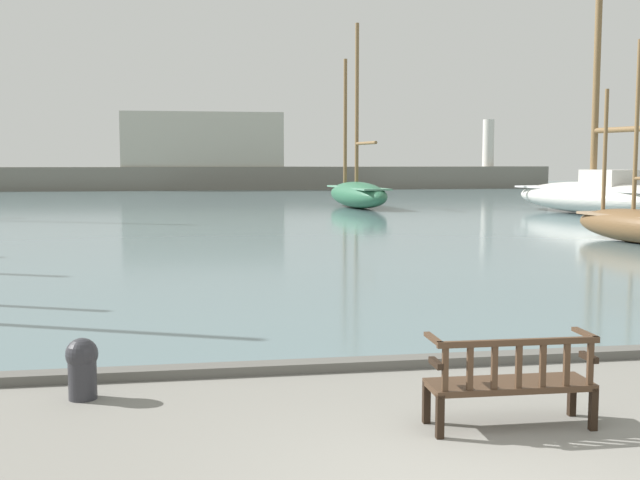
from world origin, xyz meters
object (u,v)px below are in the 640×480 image
(park_bench, at_px, (511,381))
(sailboat_far_port, at_px, (357,192))
(sailboat_outer_port, at_px, (597,193))
(mooring_bollard, at_px, (82,366))
(sailboat_nearest_starboard, at_px, (636,224))

(park_bench, relative_size, sailboat_far_port, 0.17)
(sailboat_outer_port, relative_size, sailboat_far_port, 1.48)
(park_bench, height_order, mooring_bollard, park_bench)
(park_bench, bearing_deg, sailboat_outer_port, 60.00)
(sailboat_outer_port, height_order, sailboat_far_port, sailboat_outer_port)
(sailboat_nearest_starboard, xyz_separation_m, sailboat_outer_port, (5.31, 12.08, 0.41))
(sailboat_nearest_starboard, distance_m, mooring_bollard, 19.99)
(sailboat_far_port, relative_size, mooring_bollard, 14.17)
(sailboat_far_port, bearing_deg, mooring_bollard, -107.27)
(sailboat_outer_port, bearing_deg, park_bench, -120.00)
(park_bench, relative_size, sailboat_outer_port, 0.11)
(park_bench, height_order, sailboat_outer_port, sailboat_outer_port)
(sailboat_outer_port, distance_m, mooring_bollard, 32.52)
(park_bench, distance_m, sailboat_nearest_starboard, 18.48)
(sailboat_nearest_starboard, xyz_separation_m, sailboat_far_port, (-4.60, 18.84, 0.24))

